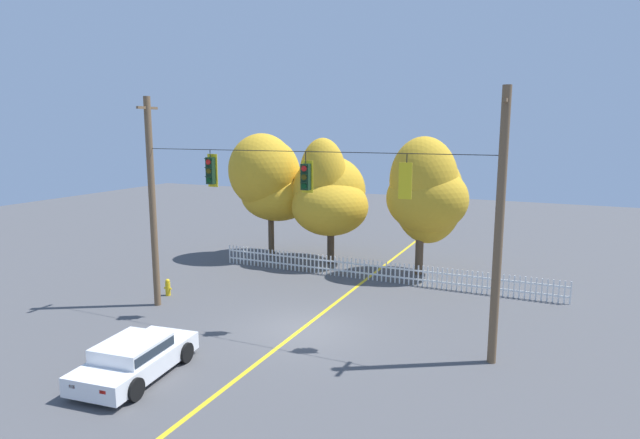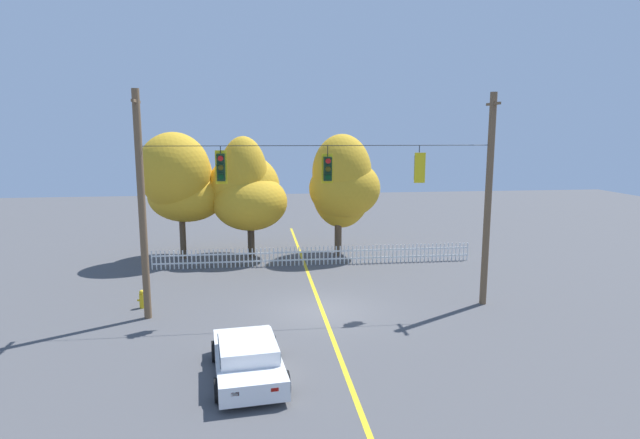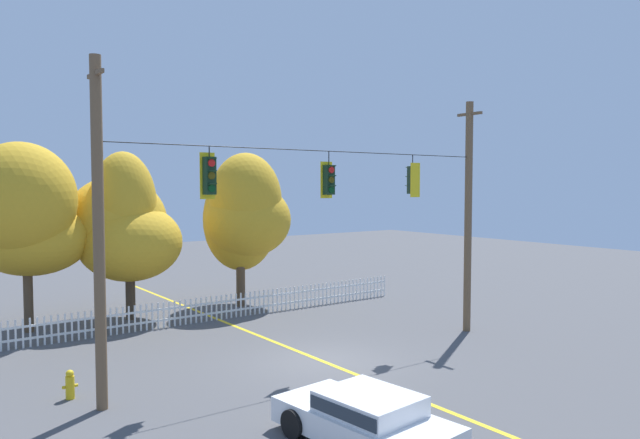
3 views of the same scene
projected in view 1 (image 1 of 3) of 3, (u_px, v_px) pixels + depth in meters
ground at (301, 329)px, 19.48m from camera, size 80.00×80.00×0.00m
lane_centerline_stripe at (301, 329)px, 19.48m from camera, size 0.16×36.00×0.01m
signal_support_span at (301, 213)px, 18.74m from camera, size 13.69×1.10×8.55m
traffic_signal_eastbound_side at (211, 171)px, 20.06m from camera, size 0.43×0.38×1.42m
traffic_signal_northbound_primary at (306, 177)px, 18.45m from camera, size 0.43×0.38×1.44m
traffic_signal_southbound_primary at (406, 180)px, 16.97m from camera, size 0.43×0.38×1.45m
white_picket_fence at (377, 271)px, 25.61m from camera, size 17.01×0.06×1.00m
autumn_maple_near_fence at (271, 182)px, 29.91m from camera, size 4.56×4.46×7.04m
autumn_maple_mid at (328, 195)px, 28.64m from camera, size 4.44×4.60×6.81m
autumn_oak_far_east at (426, 193)px, 26.08m from camera, size 4.02×3.83×6.93m
parked_car at (135, 357)px, 15.71m from camera, size 2.32×4.22×1.15m
fire_hydrant at (168, 287)px, 23.40m from camera, size 0.38×0.22×0.75m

